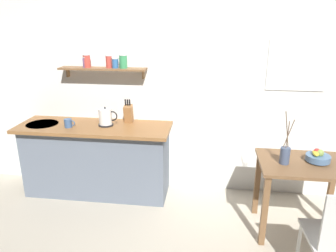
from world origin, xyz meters
The scene contains 11 objects.
ground_plane centered at (0.00, 0.00, 0.00)m, with size 14.00×14.00×0.00m, color #BCB29E.
back_wall centered at (0.20, 0.65, 1.35)m, with size 6.80×0.11×2.70m.
kitchen_counter centered at (-1.00, 0.32, 0.46)m, with size 1.83×0.63×0.90m.
wall_shelf centered at (-0.90, 0.49, 1.59)m, with size 1.05×0.20×0.29m.
dining_table centered at (1.31, -0.17, 0.63)m, with size 0.88×0.65×0.78m.
dining_chair_near centered at (1.39, -0.92, 0.50)m, with size 0.42×0.44×0.92m.
fruit_bowl centered at (1.43, -0.13, 0.83)m, with size 0.23×0.23×0.13m.
twig_vase centered at (1.10, -0.22, 0.87)m, with size 0.09×0.09×0.53m.
electric_kettle centered at (-0.85, 0.32, 1.00)m, with size 0.26×0.18×0.23m.
knife_block centered at (-0.61, 0.47, 1.02)m, with size 0.09×0.15×0.30m.
coffee_mug_by_sink centered at (-1.27, 0.20, 0.95)m, with size 0.13×0.09×0.10m.
Camera 1 is at (0.36, -3.19, 2.13)m, focal length 34.45 mm.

